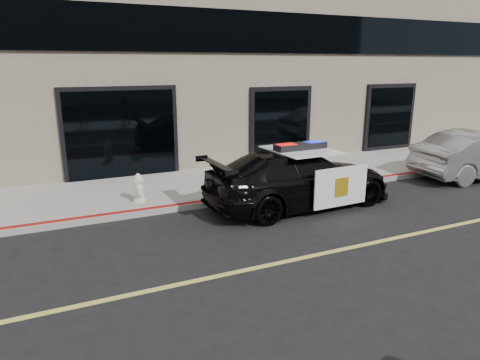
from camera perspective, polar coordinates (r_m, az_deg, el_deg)
name	(u,v)px	position (r m, az deg, el deg)	size (l,w,h in m)	color
ground	(252,269)	(7.73, 1.66, -11.76)	(120.00, 120.00, 0.00)	black
sidewalk_n	(171,189)	(12.31, -9.16, -1.14)	(60.00, 3.50, 0.15)	gray
police_car	(299,178)	(10.88, 7.93, 0.29)	(2.50, 5.12, 1.62)	black
fire_hydrant	(139,189)	(10.99, -13.34, -1.12)	(0.33, 0.46, 0.73)	silver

